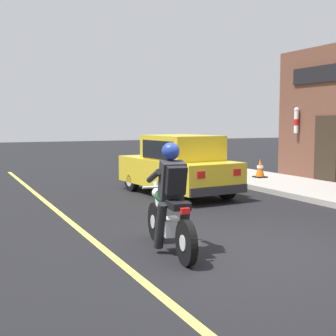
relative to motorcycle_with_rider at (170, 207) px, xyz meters
The scene contains 5 objects.
ground_plane 1.23m from the motorcycle_with_rider, 21.26° to the right, with size 80.00×80.00×0.00m, color black.
lane_stripe 2.84m from the motorcycle_with_rider, 107.85° to the left, with size 0.12×19.80×0.01m, color #D1C64C.
motorcycle_with_rider is the anchor object (origin of this frame).
car_hatchback 5.38m from the motorcycle_with_rider, 62.38° to the left, with size 1.98×3.91×1.57m.
traffic_cone 8.61m from the motorcycle_with_rider, 45.09° to the left, with size 0.36×0.36×0.60m.
Camera 1 is at (-3.85, -5.71, 1.92)m, focal length 50.00 mm.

